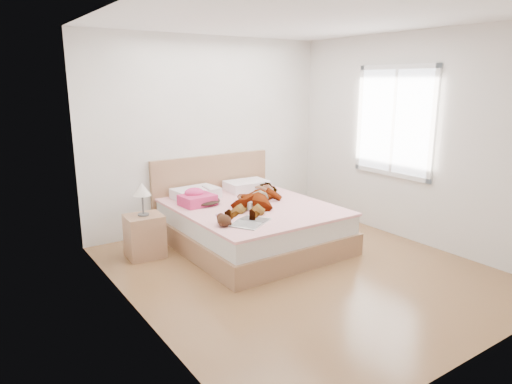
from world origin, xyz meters
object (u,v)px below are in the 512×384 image
bed (248,222)px  towel (197,198)px  woman (257,196)px  plush_toy (224,220)px  nightstand (145,233)px  coffee_mug (250,206)px  phone (206,188)px  magazine (251,222)px

bed → towel: 0.71m
woman → plush_toy: (-0.79, -0.52, -0.04)m
plush_toy → nightstand: (-0.56, 0.87, -0.28)m
towel → coffee_mug: towel is taller
bed → plush_toy: bearing=-139.4°
phone → magazine: 1.02m
phone → coffee_mug: (0.28, -0.57, -0.15)m
woman → plush_toy: 0.94m
magazine → phone: bearing=90.2°
woman → nightstand: size_ratio=1.71×
woman → plush_toy: size_ratio=6.39×
bed → nightstand: size_ratio=2.35×
phone → towel: 0.18m
towel → plush_toy: size_ratio=1.80×
towel → phone: bearing=4.4°
woman → phone: phone is taller
woman → nightstand: 1.43m
woman → magazine: bearing=-81.2°
phone → bed: bearing=-79.8°
woman → bed: 0.36m
magazine → coffee_mug: size_ratio=4.18×
magazine → coffee_mug: (0.28, 0.43, 0.04)m
phone → bed: (0.41, -0.32, -0.43)m
plush_toy → nightstand: 1.07m
nightstand → phone: bearing=3.1°
woman → towel: (-0.64, 0.39, -0.02)m
woman → coffee_mug: 0.28m
phone → plush_toy: (-0.29, -0.92, -0.13)m
magazine → plush_toy: bearing=163.8°
towel → magazine: size_ratio=0.78×
bed → coffee_mug: 0.40m
bed → nightstand: bearing=167.6°
coffee_mug → phone: bearing=116.3°
bed → phone: bearing=142.0°
phone → plush_toy: phone is taller
bed → plush_toy: bed is taller
phone → nightstand: 0.94m
bed → nightstand: bed is taller
plush_toy → nightstand: nightstand is taller
coffee_mug → nightstand: (-1.13, 0.53, -0.27)m
towel → nightstand: (-0.70, -0.03, -0.30)m
woman → towel: bearing=-163.0°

